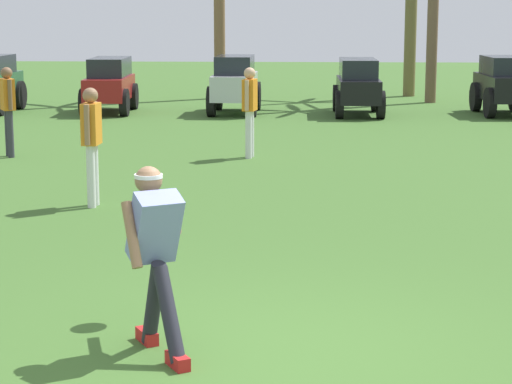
# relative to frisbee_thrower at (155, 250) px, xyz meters

# --- Properties ---
(ground_plane) EXTENTS (80.00, 80.00, 0.00)m
(ground_plane) POSITION_rel_frisbee_thrower_xyz_m (0.92, -0.09, -0.80)
(ground_plane) COLOR #3C6328
(frisbee_thrower) EXTENTS (0.57, 1.09, 1.41)m
(frisbee_thrower) POSITION_rel_frisbee_thrower_xyz_m (0.00, 0.00, 0.00)
(frisbee_thrower) COLOR #23232D
(frisbee_thrower) RESTS_ON ground_plane
(frisbee_in_flight) EXTENTS (0.35, 0.34, 0.11)m
(frisbee_in_flight) POSITION_rel_frisbee_thrower_xyz_m (-0.24, 0.80, -0.11)
(frisbee_in_flight) COLOR white
(teammate_near_sideline) EXTENTS (0.26, 0.50, 1.56)m
(teammate_near_sideline) POSITION_rel_frisbee_thrower_xyz_m (0.13, 9.88, 0.14)
(teammate_near_sideline) COLOR silver
(teammate_near_sideline) RESTS_ON ground_plane
(teammate_midfield) EXTENTS (0.21, 0.49, 1.56)m
(teammate_midfield) POSITION_rel_frisbee_thrower_xyz_m (-1.67, 5.51, 0.14)
(teammate_midfield) COLOR silver
(teammate_midfield) RESTS_ON ground_plane
(teammate_deep) EXTENTS (0.34, 0.47, 1.56)m
(teammate_deep) POSITION_rel_frisbee_thrower_xyz_m (-4.05, 9.76, 0.14)
(teammate_deep) COLOR #33333D
(teammate_deep) RESTS_ON ground_plane
(parked_car_slot_b) EXTENTS (1.23, 2.44, 1.34)m
(parked_car_slot_b) POSITION_rel_frisbee_thrower_xyz_m (-3.75, 17.17, -0.07)
(parked_car_slot_b) COLOR maroon
(parked_car_slot_b) RESTS_ON ground_plane
(parked_car_slot_c) EXTENTS (1.19, 2.36, 1.40)m
(parked_car_slot_c) POSITION_rel_frisbee_thrower_xyz_m (-0.66, 17.14, -0.05)
(parked_car_slot_c) COLOR #B7BABF
(parked_car_slot_c) RESTS_ON ground_plane
(parked_car_slot_d) EXTENTS (1.17, 2.41, 1.34)m
(parked_car_slot_d) POSITION_rel_frisbee_thrower_xyz_m (2.34, 16.95, -0.07)
(parked_car_slot_d) COLOR black
(parked_car_slot_d) RESTS_ON ground_plane
(parked_car_slot_e) EXTENTS (1.27, 2.40, 1.40)m
(parked_car_slot_e) POSITION_rel_frisbee_thrower_xyz_m (5.85, 17.17, -0.05)
(parked_car_slot_e) COLOR black
(parked_car_slot_e) RESTS_ON ground_plane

